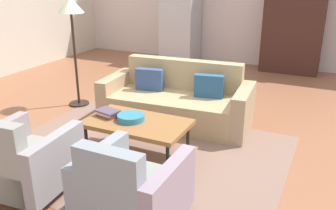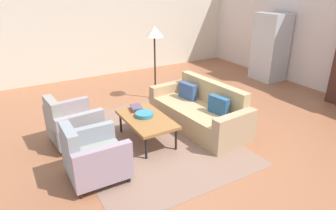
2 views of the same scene
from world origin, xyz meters
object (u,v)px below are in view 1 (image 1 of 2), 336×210
Objects in this scene: fruit_bowl at (131,117)px; refrigerator at (180,22)px; floor_lamp at (71,15)px; cabinet at (293,30)px; couch at (178,102)px; coffee_table at (137,124)px; armchair_right at (129,194)px; book_stack at (108,113)px; armchair_left at (23,163)px.

refrigerator is (-1.41, 4.63, 0.45)m from fruit_bowl.
cabinet is at bearing 52.19° from floor_lamp.
coffee_table is at bearing 85.88° from couch.
refrigerator is at bearing 110.08° from armchair_right.
couch is at bearing 72.03° from book_stack.
cabinet is at bearing 69.53° from armchair_left.
coffee_table is 2.33m from floor_lamp.
coffee_table is 1.36× the size of armchair_left.
armchair_left is 6.15m from cabinet.
armchair_left is (-0.59, -2.35, 0.06)m from couch.
couch reaches higher than book_stack.
fruit_bowl is 0.18× the size of cabinet.
fruit_bowl is (-0.68, 1.17, 0.14)m from armchair_right.
coffee_table is 0.70× the size of floor_lamp.
armchair_left is 1.00× the size of armchair_right.
armchair_left is 1.19m from armchair_right.
book_stack is at bearing -178.34° from fruit_bowl.
floor_lamp is at bearing 112.16° from armchair_left.
armchair_left is at bearing -81.26° from refrigerator.
book_stack is at bearing 75.31° from armchair_left.
refrigerator reaches higher than book_stack.
refrigerator is (-1.49, 4.63, 0.52)m from coffee_table.
couch is at bearing 90.32° from coffee_table.
couch is 2.10m from floor_lamp.
armchair_left is 0.51× the size of floor_lamp.
cabinet reaches higher than floor_lamp.
armchair_right reaches higher than coffee_table.
armchair_right is (0.61, -2.35, 0.06)m from couch.
armchair_right is 0.48× the size of refrigerator.
coffee_table is at bearing 58.11° from armchair_left.
couch is 1.19m from coffee_table.
floor_lamp reaches higher than coffee_table.
armchair_left reaches higher than book_stack.
book_stack is (-0.39, -0.01, 0.08)m from coffee_table.
refrigerator reaches higher than floor_lamp.
coffee_table is 0.11m from fruit_bowl.
book_stack is at bearing 67.58° from couch.
couch is 3.76m from cabinet.
armchair_left is 2.79m from floor_lamp.
floor_lamp is at bearing -94.44° from refrigerator.
fruit_bowl is 1.05× the size of book_stack.
cabinet is 1.05× the size of floor_lamp.
refrigerator reaches higher than couch.
cabinet is at bearing 85.92° from armchair_right.
armchair_right is 1.36m from fruit_bowl.
fruit_bowl is at bearing 1.66° from book_stack.
fruit_bowl is (0.52, 1.17, 0.14)m from armchair_left.
refrigerator is 3.57m from floor_lamp.
armchair_left is 2.76× the size of fruit_bowl.
coffee_table is 4.88m from cabinet.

